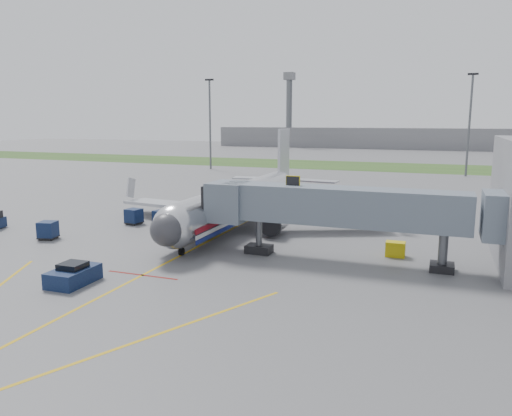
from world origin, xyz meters
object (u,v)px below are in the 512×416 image
(pushback_tug, at_px, (73,275))
(belt_loader, at_px, (191,231))
(airliner, at_px, (240,201))
(ramp_worker, at_px, (210,219))

(pushback_tug, bearing_deg, belt_loader, 86.46)
(airliner, relative_size, pushback_tug, 9.50)
(pushback_tug, distance_m, ramp_worker, 21.12)
(airliner, bearing_deg, ramp_worker, -153.08)
(airliner, xyz_separation_m, pushback_tug, (-3.47, -22.64, -2.00))
(pushback_tug, height_order, ramp_worker, pushback_tug)
(belt_loader, bearing_deg, ramp_worker, 95.44)
(pushback_tug, distance_m, belt_loader, 15.80)
(belt_loader, bearing_deg, pushback_tug, -93.54)
(airliner, bearing_deg, belt_loader, -109.98)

